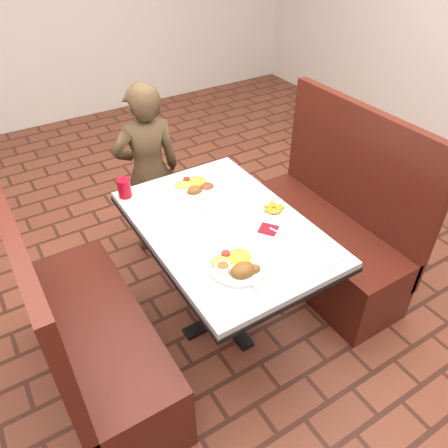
{
  "coord_description": "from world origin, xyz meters",
  "views": [
    {
      "loc": [
        -0.96,
        -1.54,
        2.15
      ],
      "look_at": [
        0.0,
        0.0,
        0.75
      ],
      "focal_mm": 35.0,
      "sensor_mm": 36.0,
      "label": 1
    }
  ],
  "objects_px": {
    "dining_table": "(224,238)",
    "booth_bench_left": "(91,340)",
    "booth_bench_right": "(326,235)",
    "plantain_plate": "(273,209)",
    "red_tumbler": "(124,188)",
    "near_dinner_plate": "(237,262)",
    "far_dinner_plate": "(195,184)",
    "diner_person": "(149,172)"
  },
  "relations": [
    {
      "from": "booth_bench_right",
      "to": "red_tumbler",
      "type": "relative_size",
      "value": 10.83
    },
    {
      "from": "booth_bench_left",
      "to": "diner_person",
      "type": "height_order",
      "value": "diner_person"
    },
    {
      "from": "dining_table",
      "to": "booth_bench_left",
      "type": "relative_size",
      "value": 1.01
    },
    {
      "from": "near_dinner_plate",
      "to": "plantain_plate",
      "type": "bearing_deg",
      "value": 33.22
    },
    {
      "from": "booth_bench_left",
      "to": "far_dinner_plate",
      "type": "height_order",
      "value": "booth_bench_left"
    },
    {
      "from": "plantain_plate",
      "to": "diner_person",
      "type": "bearing_deg",
      "value": 109.19
    },
    {
      "from": "booth_bench_right",
      "to": "booth_bench_left",
      "type": "bearing_deg",
      "value": 180.0
    },
    {
      "from": "far_dinner_plate",
      "to": "diner_person",
      "type": "bearing_deg",
      "value": 98.71
    },
    {
      "from": "dining_table",
      "to": "booth_bench_left",
      "type": "xyz_separation_m",
      "value": [
        -0.8,
        0.0,
        -0.32
      ]
    },
    {
      "from": "dining_table",
      "to": "diner_person",
      "type": "height_order",
      "value": "diner_person"
    },
    {
      "from": "diner_person",
      "to": "near_dinner_plate",
      "type": "height_order",
      "value": "diner_person"
    },
    {
      "from": "dining_table",
      "to": "plantain_plate",
      "type": "bearing_deg",
      "value": -8.81
    },
    {
      "from": "diner_person",
      "to": "red_tumbler",
      "type": "height_order",
      "value": "diner_person"
    },
    {
      "from": "booth_bench_left",
      "to": "plantain_plate",
      "type": "bearing_deg",
      "value": -2.36
    },
    {
      "from": "booth_bench_left",
      "to": "near_dinner_plate",
      "type": "distance_m",
      "value": 0.87
    },
    {
      "from": "diner_person",
      "to": "near_dinner_plate",
      "type": "bearing_deg",
      "value": 92.44
    },
    {
      "from": "booth_bench_right",
      "to": "plantain_plate",
      "type": "height_order",
      "value": "booth_bench_right"
    },
    {
      "from": "diner_person",
      "to": "booth_bench_left",
      "type": "bearing_deg",
      "value": 56.34
    },
    {
      "from": "booth_bench_right",
      "to": "plantain_plate",
      "type": "xyz_separation_m",
      "value": [
        -0.51,
        -0.04,
        0.43
      ]
    },
    {
      "from": "far_dinner_plate",
      "to": "near_dinner_plate",
      "type": "bearing_deg",
      "value": -102.96
    },
    {
      "from": "diner_person",
      "to": "red_tumbler",
      "type": "distance_m",
      "value": 0.52
    },
    {
      "from": "far_dinner_plate",
      "to": "red_tumbler",
      "type": "bearing_deg",
      "value": 160.27
    },
    {
      "from": "plantain_plate",
      "to": "red_tumbler",
      "type": "xyz_separation_m",
      "value": [
        -0.63,
        0.57,
        0.04
      ]
    },
    {
      "from": "near_dinner_plate",
      "to": "dining_table",
      "type": "bearing_deg",
      "value": 68.75
    },
    {
      "from": "diner_person",
      "to": "booth_bench_right",
      "type": "bearing_deg",
      "value": 139.09
    },
    {
      "from": "far_dinner_plate",
      "to": "plantain_plate",
      "type": "bearing_deg",
      "value": -59.73
    },
    {
      "from": "dining_table",
      "to": "near_dinner_plate",
      "type": "relative_size",
      "value": 4.25
    },
    {
      "from": "booth_bench_left",
      "to": "diner_person",
      "type": "xyz_separation_m",
      "value": [
        0.76,
        0.91,
        0.29
      ]
    },
    {
      "from": "plantain_plate",
      "to": "red_tumbler",
      "type": "height_order",
      "value": "red_tumbler"
    },
    {
      "from": "dining_table",
      "to": "near_dinner_plate",
      "type": "xyz_separation_m",
      "value": [
        -0.12,
        -0.31,
        0.13
      ]
    },
    {
      "from": "booth_bench_left",
      "to": "near_dinner_plate",
      "type": "xyz_separation_m",
      "value": [
        0.68,
        -0.31,
        0.45
      ]
    },
    {
      "from": "diner_person",
      "to": "far_dinner_plate",
      "type": "height_order",
      "value": "diner_person"
    },
    {
      "from": "booth_bench_right",
      "to": "diner_person",
      "type": "xyz_separation_m",
      "value": [
        -0.84,
        0.91,
        0.29
      ]
    },
    {
      "from": "booth_bench_right",
      "to": "far_dinner_plate",
      "type": "relative_size",
      "value": 4.34
    },
    {
      "from": "dining_table",
      "to": "diner_person",
      "type": "relative_size",
      "value": 0.98
    },
    {
      "from": "near_dinner_plate",
      "to": "far_dinner_plate",
      "type": "xyz_separation_m",
      "value": [
        0.16,
        0.7,
        -0.01
      ]
    },
    {
      "from": "near_dinner_plate",
      "to": "far_dinner_plate",
      "type": "height_order",
      "value": "near_dinner_plate"
    },
    {
      "from": "booth_bench_right",
      "to": "diner_person",
      "type": "relative_size",
      "value": 0.97
    },
    {
      "from": "booth_bench_left",
      "to": "red_tumbler",
      "type": "relative_size",
      "value": 10.83
    },
    {
      "from": "booth_bench_left",
      "to": "plantain_plate",
      "type": "height_order",
      "value": "booth_bench_left"
    },
    {
      "from": "red_tumbler",
      "to": "near_dinner_plate",
      "type": "bearing_deg",
      "value": -75.28
    },
    {
      "from": "booth_bench_right",
      "to": "far_dinner_plate",
      "type": "height_order",
      "value": "booth_bench_right"
    }
  ]
}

